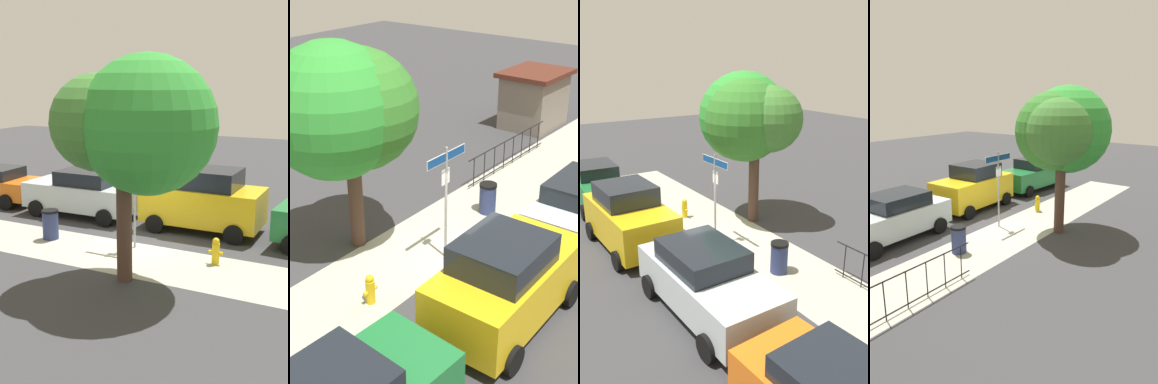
% 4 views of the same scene
% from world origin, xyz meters
% --- Properties ---
extents(ground_plane, '(60.00, 60.00, 0.00)m').
position_xyz_m(ground_plane, '(0.00, 0.00, 0.00)').
color(ground_plane, '#38383A').
extents(sidewalk_strip, '(24.00, 2.60, 0.00)m').
position_xyz_m(sidewalk_strip, '(2.00, 1.30, 0.00)').
color(sidewalk_strip, '#A9A798').
rests_on(sidewalk_strip, ground_plane).
extents(street_sign, '(1.57, 0.07, 3.20)m').
position_xyz_m(street_sign, '(0.08, 0.40, 2.28)').
color(street_sign, '#9EA0A5').
rests_on(street_sign, ground_plane).
extents(shade_tree, '(4.16, 3.55, 5.80)m').
position_xyz_m(shade_tree, '(-1.10, 2.62, 4.06)').
color(shade_tree, '#483227').
rests_on(shade_tree, ground_plane).
extents(car_green, '(4.48, 2.27, 1.84)m').
position_xyz_m(car_green, '(-6.05, -1.92, 0.93)').
color(car_green, '#1E6F35').
rests_on(car_green, ground_plane).
extents(car_yellow, '(4.09, 2.22, 2.19)m').
position_xyz_m(car_yellow, '(-1.24, -2.23, 1.08)').
color(car_yellow, gold).
rests_on(car_yellow, ground_plane).
extents(car_silver, '(4.46, 2.17, 1.79)m').
position_xyz_m(car_silver, '(3.55, -1.98, 0.91)').
color(car_silver, silver).
rests_on(car_silver, ground_plane).
extents(iron_fence, '(5.29, 0.04, 1.07)m').
position_xyz_m(iron_fence, '(6.58, 2.30, 0.56)').
color(iron_fence, black).
rests_on(iron_fence, ground_plane).
extents(fire_hydrant, '(0.42, 0.22, 0.78)m').
position_xyz_m(fire_hydrant, '(-2.64, 0.60, 0.38)').
color(fire_hydrant, yellow).
rests_on(fire_hydrant, ground_plane).
extents(trash_bin, '(0.55, 0.55, 0.98)m').
position_xyz_m(trash_bin, '(2.96, 0.90, 0.49)').
color(trash_bin, navy).
rests_on(trash_bin, ground_plane).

